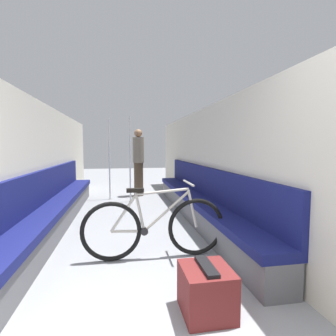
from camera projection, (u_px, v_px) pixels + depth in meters
The scene contains 9 objects.
wall_left at pixel (35, 166), 4.02m from camera, with size 0.10×9.68×2.05m, color beige.
wall_right at pixel (215, 164), 4.53m from camera, with size 0.10×9.68×2.05m, color beige.
bench_seat_row_left at pixel (56, 208), 4.35m from camera, with size 0.43×5.30×0.96m.
bench_seat_row_right at pixel (198, 202), 4.78m from camera, with size 0.43×5.30×0.96m.
bicycle at pixel (155, 227), 3.10m from camera, with size 1.72×0.46×0.90m.
grab_pole_near at pixel (130, 161), 6.24m from camera, with size 0.08×0.08×2.03m.
grab_pole_far at pixel (109, 160), 6.53m from camera, with size 0.08×0.08×2.03m.
passenger_standing at pixel (138, 161), 7.02m from camera, with size 0.30×0.30×1.79m.
luggage_bag at pixel (206, 290), 2.08m from camera, with size 0.39×0.42×0.40m.
Camera 1 is at (-0.14, -1.07, 1.33)m, focal length 28.00 mm.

